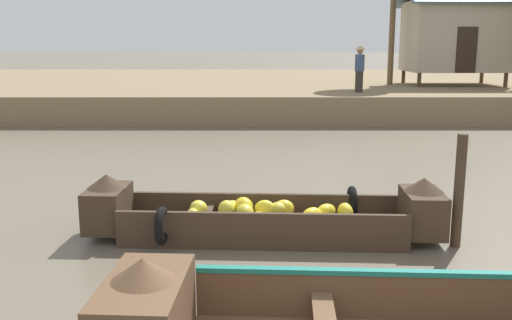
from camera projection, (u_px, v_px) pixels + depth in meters
The scene contains 6 objects.
ground_plane at pixel (284, 157), 14.06m from camera, with size 300.00×300.00×0.00m, color #665B4C.
riverbank_strip at pixel (270, 89), 28.71m from camera, with size 160.00×20.00×1.00m, color #7F6B4C.
banana_boat at pixel (265, 216), 8.21m from camera, with size 5.09×1.64×0.91m.
stilt_house_left at pixel (457, 35), 23.93m from camera, with size 4.59×3.41×4.20m.
vendor_person at pixel (361, 66), 20.55m from camera, with size 0.44×0.44×1.66m.
mooring_post at pixel (461, 191), 7.77m from camera, with size 0.14×0.14×1.57m, color #423323.
Camera 1 is at (-0.65, -3.79, 2.76)m, focal length 40.24 mm.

